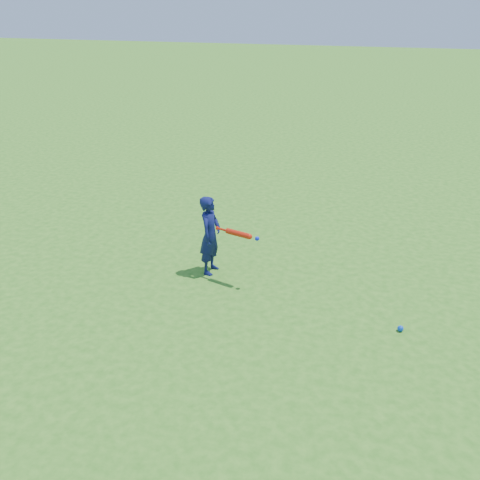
{
  "coord_description": "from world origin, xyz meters",
  "views": [
    {
      "loc": [
        2.16,
        -6.53,
        3.62
      ],
      "look_at": [
        0.25,
        -0.24,
        0.62
      ],
      "focal_mm": 40.0,
      "sensor_mm": 36.0,
      "label": 1
    }
  ],
  "objects": [
    {
      "name": "ground",
      "position": [
        0.0,
        0.0,
        0.0
      ],
      "size": [
        80.0,
        80.0,
        0.0
      ],
      "primitive_type": "plane",
      "color": "#30741B",
      "rests_on": "ground"
    },
    {
      "name": "child",
      "position": [
        -0.23,
        -0.1,
        0.57
      ],
      "size": [
        0.29,
        0.43,
        1.15
      ],
      "primitive_type": "imported",
      "rotation": [
        0.0,
        0.0,
        1.52
      ],
      "color": "#10154C",
      "rests_on": "ground"
    },
    {
      "name": "ground_ball_blue",
      "position": [
        2.44,
        -0.88,
        0.04
      ],
      "size": [
        0.07,
        0.07,
        0.07
      ],
      "primitive_type": "sphere",
      "color": "#0B40C5",
      "rests_on": "ground"
    },
    {
      "name": "bat_swing",
      "position": [
        0.27,
        -0.29,
        0.73
      ],
      "size": [
        0.66,
        0.24,
        0.08
      ],
      "rotation": [
        0.0,
        0.0,
        -0.28
      ],
      "color": "red",
      "rests_on": "ground"
    }
  ]
}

